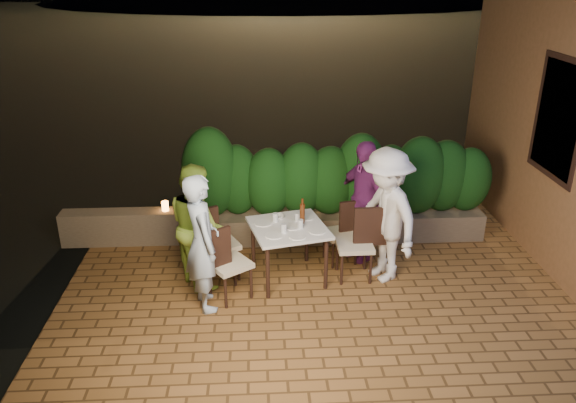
{
  "coord_description": "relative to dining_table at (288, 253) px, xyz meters",
  "views": [
    {
      "loc": [
        -1.02,
        -5.24,
        3.81
      ],
      "look_at": [
        -0.66,
        1.24,
        1.05
      ],
      "focal_mm": 35.0,
      "sensor_mm": 36.0,
      "label": 1
    }
  ],
  "objects": [
    {
      "name": "beer_bottle",
      "position": [
        0.18,
        0.1,
        0.54
      ],
      "size": [
        0.06,
        0.06,
        0.33
      ],
      "primitive_type": null,
      "color": "#50240D",
      "rests_on": "dining_table"
    },
    {
      "name": "window_frame",
      "position": [
        3.47,
        0.36,
        1.62
      ],
      "size": [
        0.06,
        1.15,
        1.55
      ],
      "primitive_type": "cube",
      "color": "black",
      "rests_on": "building_wall"
    },
    {
      "name": "diner_blue",
      "position": [
        -1.03,
        -0.57,
        0.46
      ],
      "size": [
        0.58,
        0.71,
        1.68
      ],
      "primitive_type": "imported",
      "rotation": [
        0.0,
        0.0,
        1.9
      ],
      "color": "silver",
      "rests_on": "ground"
    },
    {
      "name": "hill",
      "position": [
        2.66,
        58.86,
        -4.38
      ],
      "size": [
        52.0,
        40.0,
        22.0
      ],
      "primitive_type": "ellipsoid",
      "color": "black",
      "rests_on": "ground"
    },
    {
      "name": "glass_nw",
      "position": [
        -0.07,
        -0.17,
        0.43
      ],
      "size": [
        0.07,
        0.07,
        0.12
      ],
      "primitive_type": "cylinder",
      "color": "silver",
      "rests_on": "dining_table"
    },
    {
      "name": "glass_sw",
      "position": [
        -0.16,
        0.15,
        0.43
      ],
      "size": [
        0.07,
        0.07,
        0.12
      ],
      "primitive_type": "cylinder",
      "color": "silver",
      "rests_on": "dining_table"
    },
    {
      "name": "plate_sw",
      "position": [
        -0.32,
        0.11,
        0.38
      ],
      "size": [
        0.23,
        0.23,
        0.01
      ],
      "primitive_type": "cylinder",
      "color": "white",
      "rests_on": "dining_table"
    },
    {
      "name": "dining_table",
      "position": [
        0.0,
        0.0,
        0.0
      ],
      "size": [
        1.1,
        1.1,
        0.75
      ],
      "primitive_type": null,
      "rotation": [
        0.0,
        0.0,
        0.24
      ],
      "color": "white",
      "rests_on": "ground"
    },
    {
      "name": "terrace_floor",
      "position": [
        0.66,
        -0.64,
        -0.45
      ],
      "size": [
        7.0,
        6.0,
        0.15
      ],
      "primitive_type": "cube",
      "color": "brown",
      "rests_on": "ground"
    },
    {
      "name": "ground",
      "position": [
        0.66,
        -1.14,
        -0.4
      ],
      "size": [
        400.0,
        400.0,
        0.0
      ],
      "primitive_type": "plane",
      "color": "black",
      "rests_on": "ground"
    },
    {
      "name": "chair_left_front",
      "position": [
        -0.74,
        -0.4,
        0.11
      ],
      "size": [
        0.62,
        0.62,
        0.96
      ],
      "primitive_type": null,
      "rotation": [
        0.0,
        0.0,
        0.6
      ],
      "color": "black",
      "rests_on": "ground"
    },
    {
      "name": "plate_front",
      "position": [
        0.09,
        -0.3,
        0.38
      ],
      "size": [
        0.21,
        0.21,
        0.01
      ],
      "primitive_type": "cylinder",
      "color": "white",
      "rests_on": "dining_table"
    },
    {
      "name": "window_pane",
      "position": [
        3.48,
        0.36,
        1.62
      ],
      "size": [
        0.08,
        1.0,
        1.4
      ],
      "primitive_type": "cube",
      "color": "black",
      "rests_on": "building_wall"
    },
    {
      "name": "diner_purple",
      "position": [
        1.05,
        0.55,
        0.47
      ],
      "size": [
        0.85,
        1.06,
        1.69
      ],
      "primitive_type": "imported",
      "rotation": [
        0.0,
        0.0,
        -1.05
      ],
      "color": "#792876",
      "rests_on": "ground"
    },
    {
      "name": "diner_green",
      "position": [
        -1.15,
        0.01,
        0.42
      ],
      "size": [
        0.9,
        0.97,
        1.59
      ],
      "primitive_type": "imported",
      "rotation": [
        0.0,
        0.0,
        2.08
      ],
      "color": "#9BC83E",
      "rests_on": "ground"
    },
    {
      "name": "bowl",
      "position": [
        -0.12,
        0.27,
        0.39
      ],
      "size": [
        0.2,
        0.2,
        0.04
      ],
      "primitive_type": "imported",
      "rotation": [
        0.0,
        0.0,
        0.31
      ],
      "color": "white",
      "rests_on": "dining_table"
    },
    {
      "name": "plate_ne",
      "position": [
        0.35,
        -0.17,
        0.38
      ],
      "size": [
        0.2,
        0.2,
        0.01
      ],
      "primitive_type": "cylinder",
      "color": "white",
      "rests_on": "dining_table"
    },
    {
      "name": "plate_se",
      "position": [
        0.24,
        0.25,
        0.38
      ],
      "size": [
        0.21,
        0.21,
        0.01
      ],
      "primitive_type": "cylinder",
      "color": "white",
      "rests_on": "dining_table"
    },
    {
      "name": "plate_nw",
      "position": [
        -0.19,
        -0.25,
        0.38
      ],
      "size": [
        0.22,
        0.22,
        0.01
      ],
      "primitive_type": "cylinder",
      "color": "white",
      "rests_on": "dining_table"
    },
    {
      "name": "glass_ne",
      "position": [
        0.15,
        -0.06,
        0.43
      ],
      "size": [
        0.07,
        0.07,
        0.12
      ],
      "primitive_type": "cylinder",
      "color": "silver",
      "rests_on": "dining_table"
    },
    {
      "name": "diner_white",
      "position": [
        1.22,
        -0.03,
        0.51
      ],
      "size": [
        1.06,
        1.31,
        1.76
      ],
      "primitive_type": "imported",
      "rotation": [
        0.0,
        0.0,
        -1.16
      ],
      "color": "white",
      "rests_on": "ground"
    },
    {
      "name": "chair_right_front",
      "position": [
        0.85,
        -0.01,
        0.12
      ],
      "size": [
        0.46,
        0.46,
        0.99
      ],
      "primitive_type": null,
      "rotation": [
        0.0,
        0.0,
        3.16
      ],
      "color": "black",
      "rests_on": "ground"
    },
    {
      "name": "chair_left_back",
      "position": [
        -0.91,
        0.08,
        0.13
      ],
      "size": [
        0.63,
        0.63,
        1.02
      ],
      "primitive_type": null,
      "rotation": [
        0.0,
        0.0,
        0.45
      ],
      "color": "black",
      "rests_on": "ground"
    },
    {
      "name": "parapet",
      "position": [
        -2.14,
        1.16,
        -0.12
      ],
      "size": [
        2.2,
        0.3,
        0.5
      ],
      "primitive_type": "cube",
      "color": "brown",
      "rests_on": "ground"
    },
    {
      "name": "glass_se",
      "position": [
        0.12,
        0.16,
        0.43
      ],
      "size": [
        0.06,
        0.06,
        0.11
      ],
      "primitive_type": "cylinder",
      "color": "silver",
      "rests_on": "dining_table"
    },
    {
      "name": "plate_centre",
      "position": [
        0.04,
        -0.02,
        0.38
      ],
      "size": [
        0.22,
        0.22,
        0.01
      ],
      "primitive_type": "cylinder",
      "color": "white",
      "rests_on": "dining_table"
    },
    {
      "name": "chair_right_back",
      "position": [
        0.73,
        0.43,
        0.06
      ],
      "size": [
        0.49,
        0.49,
        0.88
      ],
      "primitive_type": null,
      "rotation": [
        0.0,
        0.0,
        3.39
      ],
      "color": "black",
      "rests_on": "ground"
    },
    {
      "name": "planter",
      "position": [
        0.86,
        1.16,
        -0.17
      ],
      "size": [
        4.2,
        0.55,
        0.4
      ],
      "primitive_type": "cube",
      "color": "brown",
      "rests_on": "ground"
    },
    {
      "name": "hedge",
      "position": [
        0.86,
        1.16,
        0.57
      ],
      "size": [
        4.0,
        0.7,
        1.1
      ],
      "primitive_type": null,
      "color": "#123B10",
      "rests_on": "planter"
    },
    {
      "name": "parapet_lamp",
      "position": [
        -1.73,
        1.16,
        0.2
      ],
      "size": [
        0.1,
        0.1,
        0.14
      ],
      "primitive_type": "cylinder",
      "color": "orange",
      "rests_on": "parapet"
    }
  ]
}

